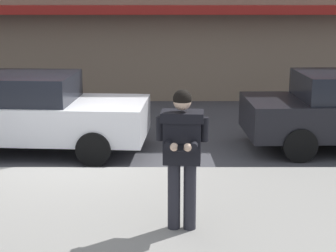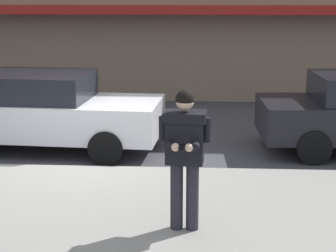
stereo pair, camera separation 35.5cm
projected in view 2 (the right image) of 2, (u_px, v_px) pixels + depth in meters
ground_plane at (86, 170)px, 9.98m from camera, size 80.00×80.00×0.00m
sidewalk at (119, 235)px, 7.14m from camera, size 32.00×5.30×0.14m
curb_paint_line at (142, 170)px, 9.97m from camera, size 28.00×0.12×0.01m
parked_sedan_mid at (45, 111)px, 11.10m from camera, size 4.61×2.16×1.54m
man_texting_on_phone at (185, 145)px, 6.90m from camera, size 0.65×0.60×1.81m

